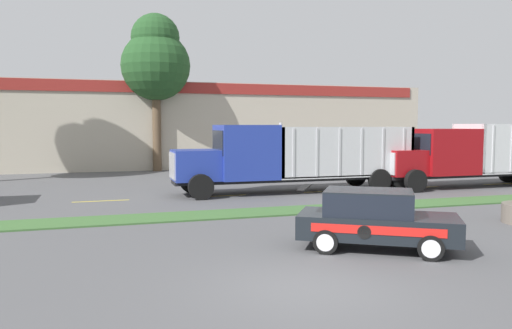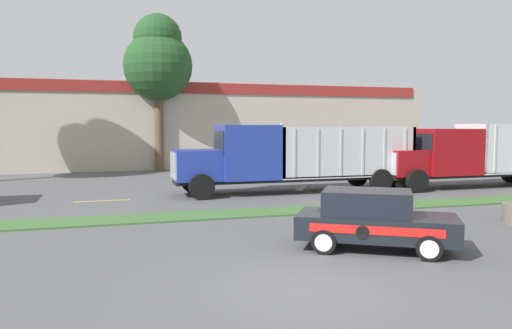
# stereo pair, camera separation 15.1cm
# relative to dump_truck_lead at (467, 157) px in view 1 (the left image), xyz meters

# --- Properties ---
(ground_plane) EXTENTS (600.00, 600.00, 0.00)m
(ground_plane) POSITION_rel_dump_truck_lead_xyz_m (-14.77, -12.97, -1.64)
(ground_plane) COLOR #515154
(grass_verge) EXTENTS (120.00, 1.82, 0.06)m
(grass_verge) POSITION_rel_dump_truck_lead_xyz_m (-14.77, -4.40, -1.61)
(grass_verge) COLOR #3D6633
(grass_verge) RESTS_ON ground_plane
(centre_line_4) EXTENTS (2.40, 0.14, 0.01)m
(centre_line_4) POSITION_rel_dump_truck_lead_xyz_m (-18.83, 0.50, -1.63)
(centre_line_4) COLOR yellow
(centre_line_4) RESTS_ON ground_plane
(centre_line_5) EXTENTS (2.40, 0.14, 0.01)m
(centre_line_5) POSITION_rel_dump_truck_lead_xyz_m (-13.43, 0.50, -1.63)
(centre_line_5) COLOR yellow
(centre_line_5) RESTS_ON ground_plane
(centre_line_6) EXTENTS (2.40, 0.14, 0.01)m
(centre_line_6) POSITION_rel_dump_truck_lead_xyz_m (-8.03, 0.50, -1.63)
(centre_line_6) COLOR yellow
(centre_line_6) RESTS_ON ground_plane
(centre_line_7) EXTENTS (2.40, 0.14, 0.01)m
(centre_line_7) POSITION_rel_dump_truck_lead_xyz_m (-2.63, 0.50, -1.63)
(centre_line_7) COLOR yellow
(centre_line_7) RESTS_ON ground_plane
(centre_line_8) EXTENTS (2.40, 0.14, 0.01)m
(centre_line_8) POSITION_rel_dump_truck_lead_xyz_m (2.77, 0.50, -1.63)
(centre_line_8) COLOR yellow
(centre_line_8) RESTS_ON ground_plane
(dump_truck_lead) EXTENTS (12.18, 2.72, 3.38)m
(dump_truck_lead) POSITION_rel_dump_truck_lead_xyz_m (0.00, 0.00, 0.00)
(dump_truck_lead) COLOR black
(dump_truck_lead) RESTS_ON ground_plane
(dump_truck_trail) EXTENTS (12.05, 2.74, 3.43)m
(dump_truck_trail) POSITION_rel_dump_truck_lead_xyz_m (-10.89, 0.76, 0.05)
(dump_truck_trail) COLOR black
(dump_truck_trail) RESTS_ON ground_plane
(rally_car) EXTENTS (4.43, 3.66, 1.62)m
(rally_car) POSITION_rel_dump_truck_lead_xyz_m (-11.84, -10.56, -0.82)
(rally_car) COLOR black
(rally_car) RESTS_ON ground_plane
(store_building_backdrop) EXTENTS (35.45, 12.10, 6.51)m
(store_building_backdrop) POSITION_rel_dump_truck_lead_xyz_m (-10.48, 20.76, 1.62)
(store_building_backdrop) COLOR #BCB29E
(store_building_backdrop) RESTS_ON ground_plane
(tree_behind_centre) EXTENTS (4.91, 4.91, 11.23)m
(tree_behind_centre) POSITION_rel_dump_truck_lead_xyz_m (-14.92, 14.39, 6.34)
(tree_behind_centre) COLOR brown
(tree_behind_centre) RESTS_ON ground_plane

